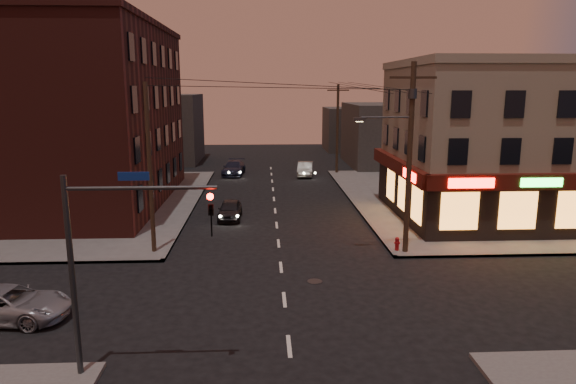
{
  "coord_description": "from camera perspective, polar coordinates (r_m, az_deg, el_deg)",
  "views": [
    {
      "loc": [
        -0.84,
        -20.44,
        8.89
      ],
      "look_at": [
        0.51,
        7.22,
        3.2
      ],
      "focal_mm": 32.0,
      "sensor_mm": 36.0,
      "label": 1
    }
  ],
  "objects": [
    {
      "name": "utility_pole_west",
      "position": [
        27.91,
        -15.1,
        2.47
      ],
      "size": [
        0.24,
        0.24,
        9.0
      ],
      "primitive_type": "cylinder",
      "color": "#382619",
      "rests_on": "sidewalk_nw"
    },
    {
      "name": "traffic_signal",
      "position": [
        16.28,
        -19.66,
        -6.0
      ],
      "size": [
        4.49,
        0.32,
        6.47
      ],
      "color": "#333538",
      "rests_on": "ground"
    },
    {
      "name": "bg_building_nw",
      "position": [
        63.8,
        -13.88,
        6.88
      ],
      "size": [
        9.0,
        10.0,
        8.0
      ],
      "primitive_type": "cube",
      "color": "#3F3D3A",
      "rests_on": "ground"
    },
    {
      "name": "fire_hydrant",
      "position": [
        28.65,
        12.02,
        -5.57
      ],
      "size": [
        0.34,
        0.34,
        0.74
      ],
      "rotation": [
        0.0,
        0.0,
        -0.3
      ],
      "color": "maroon",
      "rests_on": "sidewalk_ne"
    },
    {
      "name": "sidewalk_nw",
      "position": [
        43.9,
        -25.74,
        -1.14
      ],
      "size": [
        24.0,
        28.0,
        0.15
      ],
      "primitive_type": "cube",
      "color": "#514F4C",
      "rests_on": "ground"
    },
    {
      "name": "pizza_building",
      "position": [
        37.96,
        23.54,
        5.3
      ],
      "size": [
        15.85,
        12.85,
        10.5
      ],
      "color": "gray",
      "rests_on": "sidewalk_ne"
    },
    {
      "name": "bg_building_ne_a",
      "position": [
        60.54,
        11.47,
        6.28
      ],
      "size": [
        10.0,
        12.0,
        7.0
      ],
      "primitive_type": "cube",
      "color": "#3F3D3A",
      "rests_on": "ground"
    },
    {
      "name": "sedan_mid",
      "position": [
        52.07,
        1.92,
        2.56
      ],
      "size": [
        1.97,
        4.42,
        1.41
      ],
      "primitive_type": "imported",
      "rotation": [
        0.0,
        0.0,
        -0.12
      ],
      "color": "slate",
      "rests_on": "ground"
    },
    {
      "name": "suv_cross",
      "position": [
        23.0,
        -28.68,
        -10.86
      ],
      "size": [
        4.95,
        2.7,
        1.32
      ],
      "primitive_type": "imported",
      "rotation": [
        0.0,
        0.0,
        1.46
      ],
      "color": "gray",
      "rests_on": "ground"
    },
    {
      "name": "brick_apartment",
      "position": [
        41.8,
        -22.08,
        7.7
      ],
      "size": [
        12.0,
        20.0,
        13.0
      ],
      "primitive_type": "cube",
      "color": "#4A1C17",
      "rests_on": "sidewalk_nw"
    },
    {
      "name": "bg_building_ne_b",
      "position": [
        73.8,
        7.28,
        6.95
      ],
      "size": [
        8.0,
        8.0,
        6.0
      ],
      "primitive_type": "cube",
      "color": "#3F3D3A",
      "rests_on": "ground"
    },
    {
      "name": "sedan_near",
      "position": [
        35.33,
        -6.47,
        -1.96
      ],
      "size": [
        1.61,
        3.82,
        1.29
      ],
      "primitive_type": "imported",
      "rotation": [
        0.0,
        0.0,
        -0.02
      ],
      "color": "black",
      "rests_on": "ground"
    },
    {
      "name": "utility_pole_main",
      "position": [
        27.48,
        13.16,
        4.77
      ],
      "size": [
        4.2,
        0.44,
        10.0
      ],
      "color": "#382619",
      "rests_on": "sidewalk_ne"
    },
    {
      "name": "utility_pole_far",
      "position": [
        53.16,
        5.51,
        6.99
      ],
      "size": [
        0.26,
        0.26,
        9.0
      ],
      "primitive_type": "cylinder",
      "color": "#382619",
      "rests_on": "sidewalk_ne"
    },
    {
      "name": "sedan_far",
      "position": [
        52.96,
        -6.05,
        2.67
      ],
      "size": [
        2.43,
        5.09,
        1.43
      ],
      "primitive_type": "imported",
      "rotation": [
        0.0,
        0.0,
        -0.09
      ],
      "color": "#191E32",
      "rests_on": "ground"
    },
    {
      "name": "sidewalk_ne",
      "position": [
        44.59,
        22.26,
        -0.67
      ],
      "size": [
        24.0,
        28.0,
        0.15
      ],
      "primitive_type": "cube",
      "color": "#514F4C",
      "rests_on": "ground"
    },
    {
      "name": "ground",
      "position": [
        22.31,
        -0.41,
        -11.88
      ],
      "size": [
        120.0,
        120.0,
        0.0
      ],
      "primitive_type": "plane",
      "color": "black",
      "rests_on": "ground"
    }
  ]
}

